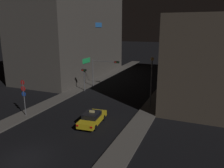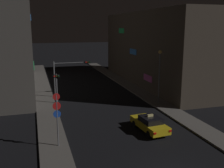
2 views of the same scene
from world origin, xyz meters
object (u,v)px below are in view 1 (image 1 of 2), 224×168
at_px(traffic_light_overhead, 103,67).
at_px(street_lamp_near_block, 152,75).
at_px(traffic_light_left_kerb, 84,75).
at_px(taxi, 92,118).
at_px(sign_pole_left, 24,94).

relative_size(traffic_light_overhead, street_lamp_near_block, 0.77).
relative_size(traffic_light_left_kerb, street_lamp_near_block, 0.58).
xyz_separation_m(taxi, traffic_light_left_kerb, (-7.28, 11.25, 1.97)).
bearing_deg(sign_pole_left, taxi, 6.99).
bearing_deg(traffic_light_left_kerb, taxi, -57.10).
distance_m(traffic_light_overhead, sign_pole_left, 15.70).
height_order(taxi, traffic_light_left_kerb, traffic_light_left_kerb).
bearing_deg(taxi, traffic_light_left_kerb, 122.90).
distance_m(taxi, street_lamp_near_block, 9.54).
height_order(taxi, sign_pole_left, sign_pole_left).
bearing_deg(taxi, traffic_light_overhead, 110.18).
height_order(taxi, street_lamp_near_block, street_lamp_near_block).
distance_m(sign_pole_left, street_lamp_near_block, 15.59).
bearing_deg(sign_pole_left, street_lamp_near_block, 33.38).
height_order(taxi, traffic_light_overhead, traffic_light_overhead).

